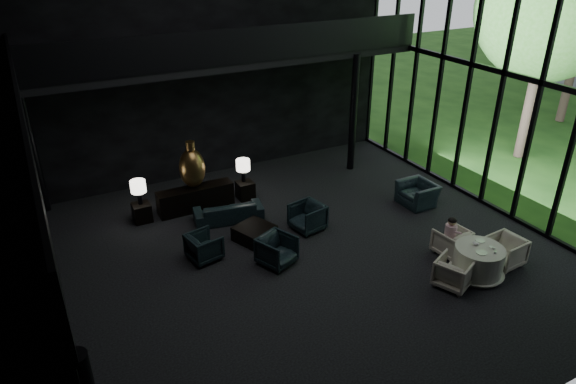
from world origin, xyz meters
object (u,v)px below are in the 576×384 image
side_table_left (142,212)px  dining_chair_north (452,240)px  dining_table (478,263)px  dining_chair_west (454,271)px  console (196,198)px  sofa (228,209)px  lounge_armchair_south (277,248)px  coffee_table (254,233)px  table_lamp_left (138,187)px  side_table_right (245,190)px  dining_chair_east (505,249)px  bronze_urn (192,168)px  table_lamp_right (243,166)px  lounge_armchair_east (307,214)px  lounge_armchair_west (204,245)px  window_armchair (418,190)px  child (451,229)px

side_table_left → dining_chair_north: dining_chair_north is taller
dining_table → dining_chair_west: dining_chair_west is taller
dining_table → console: bearing=127.8°
sofa → lounge_armchair_south: 2.63m
lounge_armchair_south → dining_chair_west: lounge_armchair_south is taller
coffee_table → table_lamp_left: bearing=134.5°
side_table_left → dining_chair_west: bearing=-48.6°
table_lamp_left → side_table_right: (3.20, -0.09, -0.78)m
side_table_left → dining_chair_east: size_ratio=0.62×
coffee_table → dining_table: size_ratio=0.69×
bronze_urn → lounge_armchair_south: bearing=-77.1°
table_lamp_left → dining_chair_east: size_ratio=0.82×
table_lamp_left → dining_chair_north: (6.62, -5.46, -0.66)m
sofa → bronze_urn: bearing=-51.1°
table_lamp_right → coffee_table: 2.73m
sofa → lounge_armchair_east: lounge_armchair_east is taller
side_table_left → dining_table: size_ratio=0.41×
console → side_table_left: (-1.60, 0.04, -0.09)m
side_table_left → dining_chair_west: size_ratio=0.68×
lounge_armchair_west → table_lamp_right: bearing=-50.7°
table_lamp_right → window_armchair: size_ratio=0.66×
window_armchair → coffee_table: window_armchair is taller
dining_chair_west → lounge_armchair_east: bearing=0.6°
table_lamp_left → dining_table: size_ratio=0.54×
bronze_urn → table_lamp_right: bronze_urn is taller
lounge_armchair_west → dining_chair_east: 7.50m
lounge_armchair_south → dining_chair_east: lounge_armchair_south is taller
lounge_armchair_west → dining_chair_west: dining_chair_west is taller
table_lamp_left → lounge_armchair_west: 2.94m
coffee_table → sofa: bearing=99.1°
side_table_right → lounge_armchair_south: size_ratio=0.61×
side_table_left → dining_chair_east: dining_chair_east is taller
table_lamp_left → coffee_table: table_lamp_left is taller
side_table_left → sofa: sofa is taller
dining_chair_east → dining_chair_west: 1.75m
dining_chair_north → child: 0.38m
lounge_armchair_east → dining_table: 4.57m
side_table_left → child: size_ratio=0.85×
lounge_armchair_east → dining_chair_west: (1.73, -3.84, -0.07)m
side_table_right → dining_chair_west: 6.87m
bronze_urn → coffee_table: size_ratio=1.56×
side_table_left → dining_table: dining_table is taller
window_armchair → dining_table: (-1.15, -3.52, -0.14)m
window_armchair → dining_table: window_armchair is taller
table_lamp_left → lounge_armchair_south: 4.53m
lounge_armchair_east → lounge_armchair_south: size_ratio=1.04×
lounge_armchair_east → side_table_right: bearing=-174.3°
lounge_armchair_west → child: child is taller
lounge_armchair_east → dining_chair_west: size_ratio=1.17×
side_table_left → dining_chair_east: (7.45, -6.40, 0.17)m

